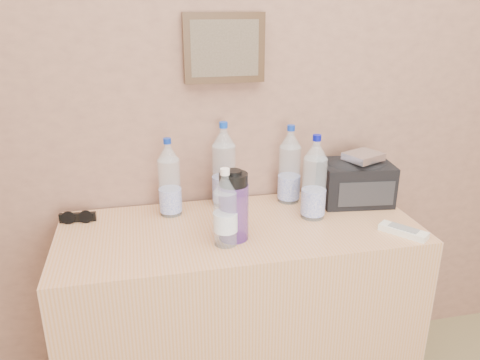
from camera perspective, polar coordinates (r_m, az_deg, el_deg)
The scene contains 12 objects.
picture_frame at distance 1.78m, azimuth -1.92°, elevation 15.77°, with size 0.30×0.03×0.25m, color #382311, non-canonical shape.
dresser at distance 1.90m, azimuth -0.02°, elevation -16.59°, with size 1.28×0.53×0.80m, color tan.
pet_large_a at distance 1.76m, azimuth -8.59°, elevation -0.18°, with size 0.08×0.08×0.30m.
pet_large_b at distance 1.82m, azimuth -1.97°, elevation 1.38°, with size 0.09×0.09×0.33m.
pet_large_c at distance 1.86m, azimuth 6.05°, elevation 1.41°, with size 0.09×0.09×0.31m.
pet_large_d at distance 1.73m, azimuth 9.05°, elevation -0.22°, with size 0.09×0.09×0.32m.
pet_small at distance 1.52m, azimuth -1.79°, elevation -3.89°, with size 0.08×0.08×0.27m.
nalgene_bottle at distance 1.56m, azimuth -0.79°, elevation -3.14°, with size 0.10×0.10×0.25m.
sunglasses at distance 1.82m, azimuth -19.16°, elevation -4.31°, with size 0.13×0.05×0.03m, color black, non-canonical shape.
ac_remote at distance 1.73m, azimuth 19.28°, elevation -5.92°, with size 0.16×0.05×0.02m, color white.
toiletry_bag at distance 1.92m, azimuth 13.89°, elevation 0.03°, with size 0.27×0.20×0.18m, color black, non-canonical shape.
foil_packet at distance 1.87m, azimuth 14.80°, elevation 2.79°, with size 0.13×0.11×0.03m, color silver.
Camera 1 is at (-0.50, 0.24, 1.55)m, focal length 35.00 mm.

